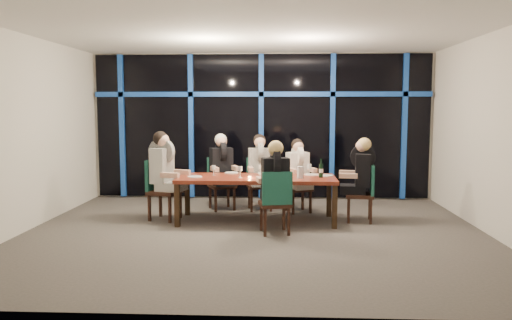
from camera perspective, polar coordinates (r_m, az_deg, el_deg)
The scene contains 29 objects.
room at distance 7.36m, azimuth -0.22°, elevation 7.08°, with size 7.04×7.00×3.02m.
window_wall at distance 10.29m, azimuth 0.68°, elevation 4.13°, with size 6.86×0.43×2.94m.
dining_table at distance 8.25m, azimuth 0.07°, elevation -2.40°, with size 2.60×1.00×0.75m.
chair_far_left at distance 9.35m, azimuth -4.07°, elevation -2.32°, with size 0.59×0.59×0.96m.
chair_far_mid at distance 9.28m, azimuth 0.37°, elevation -2.38°, with size 0.52×0.52×0.96m.
chair_far_right at distance 9.11m, azimuth 4.63°, elevation -2.73°, with size 0.55×0.55×0.91m.
chair_end_left at distance 8.58m, azimuth -10.94°, elevation -2.94°, with size 0.58×0.58×1.02m.
chair_end_right at distance 8.45m, azimuth 12.35°, elevation -3.36°, with size 0.49×0.49×0.95m.
chair_near_mid at distance 7.42m, azimuth 2.28°, elevation -4.50°, with size 0.52×0.52×0.96m.
diner_far_left at distance 9.22m, azimuth -3.94°, elevation -0.05°, with size 0.60×0.66×0.94m.
diner_far_mid at distance 9.16m, azimuth 0.44°, elevation -0.10°, with size 0.52×0.63×0.93m.
diner_far_right at distance 9.00m, azimuth 4.85°, elevation -0.52°, with size 0.56×0.62×0.88m.
diner_end_left at distance 8.48m, azimuth -10.48°, elevation -0.28°, with size 0.69×0.59×0.99m.
diner_end_right at distance 8.40m, azimuth 11.85°, elevation -0.81°, with size 0.62×0.50×0.93m.
diner_near_mid at distance 7.44m, azimuth 2.18°, elevation -1.50°, with size 0.52×0.64×0.93m.
plate_far_left at distance 8.71m, azimuth -2.82°, elevation -1.46°, with size 0.24×0.24×0.01m, color white.
plate_far_mid at distance 8.62m, azimuth 0.96°, elevation -1.53°, with size 0.24×0.24×0.01m, color white.
plate_far_right at distance 8.50m, azimuth 6.37°, elevation -1.67°, with size 0.24×0.24×0.01m, color white.
plate_end_left at distance 8.26m, azimuth -7.00°, elevation -1.90°, with size 0.24×0.24×0.01m, color white.
plate_end_right at distance 8.41m, azimuth 7.99°, elevation -1.77°, with size 0.24×0.24×0.01m, color white.
plate_near_mid at distance 8.01m, azimuth 1.43°, elevation -2.10°, with size 0.24×0.24×0.01m, color white.
wine_bottle at distance 8.21m, azimuth 7.45°, elevation -1.17°, with size 0.07×0.07×0.31m.
water_pitcher at distance 8.09m, azimuth 5.07°, elevation -1.42°, with size 0.12×0.10×0.19m.
tea_light at distance 8.09m, azimuth -0.73°, elevation -1.96°, with size 0.05×0.05×0.03m, color #FF9F4C.
wine_glass_a at distance 8.10m, azimuth -1.83°, elevation -1.09°, with size 0.07×0.07×0.19m.
wine_glass_b at distance 8.43m, azimuth 0.51°, elevation -0.89°, with size 0.07×0.07×0.17m.
wine_glass_c at distance 8.10m, azimuth 3.19°, elevation -1.15°, with size 0.07×0.07×0.18m.
wine_glass_d at distance 8.43m, azimuth -4.87°, elevation -0.92°, with size 0.07×0.07×0.17m.
wine_glass_e at distance 8.47m, azimuth 6.11°, elevation -0.80°, with size 0.07×0.07×0.19m.
Camera 1 is at (0.38, -7.35, 1.89)m, focal length 35.00 mm.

